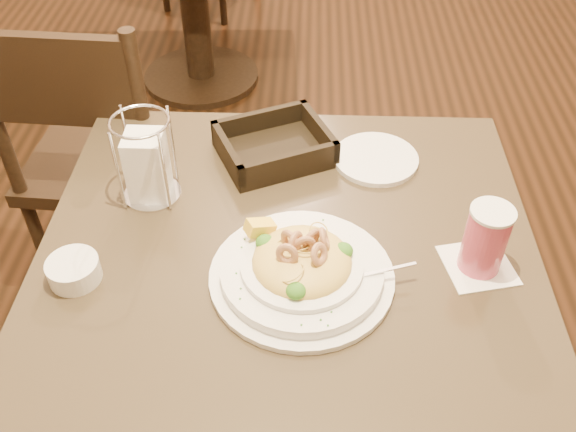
{
  "coord_description": "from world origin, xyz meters",
  "views": [
    {
      "loc": [
        0.03,
        -0.79,
        1.54
      ],
      "look_at": [
        0.0,
        0.02,
        0.8
      ],
      "focal_mm": 40.0,
      "sensor_mm": 36.0,
      "label": 1
    }
  ],
  "objects_px": {
    "pasta_bowl": "(302,267)",
    "napkin_caddy": "(147,164)",
    "dining_chair_near": "(102,154)",
    "drink_glass": "(485,240)",
    "butter_ramekin": "(74,270)",
    "main_table": "(288,334)",
    "bread_basket": "(274,147)",
    "side_plate": "(376,159)"
  },
  "relations": [
    {
      "from": "dining_chair_near",
      "to": "main_table",
      "type": "bearing_deg",
      "value": 135.86
    },
    {
      "from": "main_table",
      "to": "butter_ramekin",
      "type": "height_order",
      "value": "butter_ramekin"
    },
    {
      "from": "drink_glass",
      "to": "pasta_bowl",
      "type": "bearing_deg",
      "value": -172.52
    },
    {
      "from": "dining_chair_near",
      "to": "butter_ramekin",
      "type": "bearing_deg",
      "value": 107.53
    },
    {
      "from": "pasta_bowl",
      "to": "side_plate",
      "type": "bearing_deg",
      "value": 66.0
    },
    {
      "from": "napkin_caddy",
      "to": "main_table",
      "type": "bearing_deg",
      "value": -30.33
    },
    {
      "from": "side_plate",
      "to": "butter_ramekin",
      "type": "height_order",
      "value": "butter_ramekin"
    },
    {
      "from": "pasta_bowl",
      "to": "napkin_caddy",
      "type": "distance_m",
      "value": 0.37
    },
    {
      "from": "pasta_bowl",
      "to": "butter_ramekin",
      "type": "distance_m",
      "value": 0.39
    },
    {
      "from": "pasta_bowl",
      "to": "butter_ramekin",
      "type": "bearing_deg",
      "value": -178.06
    },
    {
      "from": "napkin_caddy",
      "to": "butter_ramekin",
      "type": "xyz_separation_m",
      "value": [
        -0.09,
        -0.22,
        -0.06
      ]
    },
    {
      "from": "main_table",
      "to": "dining_chair_near",
      "type": "distance_m",
      "value": 0.77
    },
    {
      "from": "bread_basket",
      "to": "butter_ramekin",
      "type": "height_order",
      "value": "bread_basket"
    },
    {
      "from": "drink_glass",
      "to": "main_table",
      "type": "bearing_deg",
      "value": 178.23
    },
    {
      "from": "napkin_caddy",
      "to": "butter_ramekin",
      "type": "relative_size",
      "value": 1.98
    },
    {
      "from": "main_table",
      "to": "pasta_bowl",
      "type": "height_order",
      "value": "pasta_bowl"
    },
    {
      "from": "main_table",
      "to": "butter_ramekin",
      "type": "bearing_deg",
      "value": -169.99
    },
    {
      "from": "pasta_bowl",
      "to": "drink_glass",
      "type": "height_order",
      "value": "drink_glass"
    },
    {
      "from": "dining_chair_near",
      "to": "butter_ramekin",
      "type": "relative_size",
      "value": 10.39
    },
    {
      "from": "pasta_bowl",
      "to": "side_plate",
      "type": "distance_m",
      "value": 0.37
    },
    {
      "from": "butter_ramekin",
      "to": "dining_chair_near",
      "type": "bearing_deg",
      "value": 104.08
    },
    {
      "from": "drink_glass",
      "to": "side_plate",
      "type": "xyz_separation_m",
      "value": [
        -0.16,
        0.29,
        -0.06
      ]
    },
    {
      "from": "main_table",
      "to": "pasta_bowl",
      "type": "distance_m",
      "value": 0.26
    },
    {
      "from": "side_plate",
      "to": "butter_ramekin",
      "type": "distance_m",
      "value": 0.64
    },
    {
      "from": "pasta_bowl",
      "to": "napkin_caddy",
      "type": "height_order",
      "value": "napkin_caddy"
    },
    {
      "from": "drink_glass",
      "to": "napkin_caddy",
      "type": "distance_m",
      "value": 0.63
    },
    {
      "from": "main_table",
      "to": "napkin_caddy",
      "type": "bearing_deg",
      "value": 149.67
    },
    {
      "from": "dining_chair_near",
      "to": "drink_glass",
      "type": "height_order",
      "value": "dining_chair_near"
    },
    {
      "from": "side_plate",
      "to": "butter_ramekin",
      "type": "relative_size",
      "value": 1.98
    },
    {
      "from": "pasta_bowl",
      "to": "bread_basket",
      "type": "bearing_deg",
      "value": 100.53
    },
    {
      "from": "main_table",
      "to": "drink_glass",
      "type": "bearing_deg",
      "value": -1.77
    },
    {
      "from": "dining_chair_near",
      "to": "napkin_caddy",
      "type": "xyz_separation_m",
      "value": [
        0.25,
        -0.41,
        0.3
      ]
    },
    {
      "from": "bread_basket",
      "to": "napkin_caddy",
      "type": "xyz_separation_m",
      "value": [
        -0.23,
        -0.13,
        0.05
      ]
    },
    {
      "from": "pasta_bowl",
      "to": "drink_glass",
      "type": "xyz_separation_m",
      "value": [
        0.31,
        0.04,
        0.04
      ]
    },
    {
      "from": "dining_chair_near",
      "to": "pasta_bowl",
      "type": "xyz_separation_m",
      "value": [
        0.55,
        -0.62,
        0.25
      ]
    },
    {
      "from": "main_table",
      "to": "pasta_bowl",
      "type": "relative_size",
      "value": 2.57
    },
    {
      "from": "drink_glass",
      "to": "bread_basket",
      "type": "bearing_deg",
      "value": 140.76
    },
    {
      "from": "side_plate",
      "to": "bread_basket",
      "type": "bearing_deg",
      "value": 177.16
    },
    {
      "from": "butter_ramekin",
      "to": "pasta_bowl",
      "type": "bearing_deg",
      "value": 1.94
    },
    {
      "from": "dining_chair_near",
      "to": "drink_glass",
      "type": "bearing_deg",
      "value": 149.26
    },
    {
      "from": "pasta_bowl",
      "to": "butter_ramekin",
      "type": "xyz_separation_m",
      "value": [
        -0.39,
        -0.01,
        -0.01
      ]
    },
    {
      "from": "drink_glass",
      "to": "bread_basket",
      "type": "relative_size",
      "value": 0.51
    }
  ]
}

